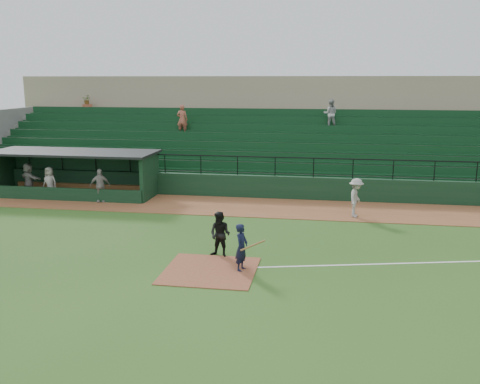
# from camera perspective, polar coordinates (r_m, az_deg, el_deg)

# --- Properties ---
(ground) EXTENTS (90.00, 90.00, 0.00)m
(ground) POSITION_cam_1_polar(r_m,az_deg,el_deg) (18.58, -2.56, -7.42)
(ground) COLOR #2C521A
(ground) RESTS_ON ground
(warning_track) EXTENTS (40.00, 4.00, 0.03)m
(warning_track) POSITION_cam_1_polar(r_m,az_deg,el_deg) (26.13, 1.08, -1.61)
(warning_track) COLOR brown
(warning_track) RESTS_ON ground
(home_plate_dirt) EXTENTS (3.00, 3.00, 0.03)m
(home_plate_dirt) POSITION_cam_1_polar(r_m,az_deg,el_deg) (17.66, -3.24, -8.44)
(home_plate_dirt) COLOR brown
(home_plate_dirt) RESTS_ON ground
(foul_line) EXTENTS (17.49, 4.44, 0.01)m
(foul_line) POSITION_cam_1_polar(r_m,az_deg,el_deg) (19.81, 21.68, -7.02)
(foul_line) COLOR white
(foul_line) RESTS_ON ground
(stadium_structure) EXTENTS (38.00, 13.08, 6.40)m
(stadium_structure) POSITION_cam_1_polar(r_m,az_deg,el_deg) (34.01, 3.19, 5.47)
(stadium_structure) COLOR black
(stadium_structure) RESTS_ON ground
(dugout) EXTENTS (8.90, 3.20, 2.42)m
(dugout) POSITION_cam_1_polar(r_m,az_deg,el_deg) (30.27, -17.04, 2.29)
(dugout) COLOR black
(dugout) RESTS_ON ground
(batter_at_plate) EXTENTS (1.05, 0.69, 1.59)m
(batter_at_plate) POSITION_cam_1_polar(r_m,az_deg,el_deg) (17.41, 0.18, -5.99)
(batter_at_plate) COLOR black
(batter_at_plate) RESTS_ON ground
(umpire) EXTENTS (0.93, 0.81, 1.63)m
(umpire) POSITION_cam_1_polar(r_m,az_deg,el_deg) (18.77, -2.15, -4.59)
(umpire) COLOR black
(umpire) RESTS_ON ground
(runner) EXTENTS (0.91, 1.27, 1.78)m
(runner) POSITION_cam_1_polar(r_m,az_deg,el_deg) (24.58, 12.38, -0.61)
(runner) COLOR #A09B96
(runner) RESTS_ON warning_track
(dugout_player_a) EXTENTS (1.09, 0.75, 1.71)m
(dugout_player_a) POSITION_cam_1_polar(r_m,az_deg,el_deg) (27.88, -14.86, 0.68)
(dugout_player_a) COLOR #99958F
(dugout_player_a) RESTS_ON warning_track
(dugout_player_b) EXTENTS (0.87, 0.64, 1.65)m
(dugout_player_b) POSITION_cam_1_polar(r_m,az_deg,el_deg) (29.67, -19.79, 0.98)
(dugout_player_b) COLOR #A39E98
(dugout_player_b) RESTS_ON warning_track
(dugout_player_c) EXTENTS (1.69, 1.21, 1.76)m
(dugout_player_c) POSITION_cam_1_polar(r_m,az_deg,el_deg) (30.77, -21.79, 1.30)
(dugout_player_c) COLOR gray
(dugout_player_c) RESTS_ON warning_track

